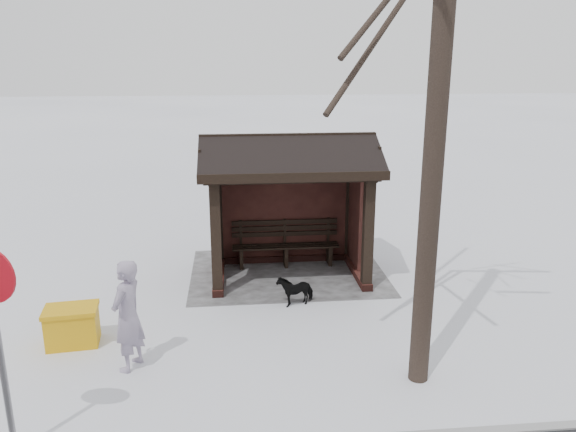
% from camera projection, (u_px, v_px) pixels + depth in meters
% --- Properties ---
extents(ground, '(120.00, 120.00, 0.00)m').
position_uv_depth(ground, '(288.00, 276.00, 12.17)').
color(ground, white).
rests_on(ground, ground).
extents(trampled_patch, '(4.20, 3.20, 0.02)m').
position_uv_depth(trampled_patch, '(287.00, 272.00, 12.36)').
color(trampled_patch, gray).
rests_on(trampled_patch, ground).
extents(bus_shelter, '(3.60, 2.40, 3.09)m').
position_uv_depth(bus_shelter, '(288.00, 177.00, 11.73)').
color(bus_shelter, '#371814').
rests_on(bus_shelter, ground).
extents(pedestrian, '(0.64, 0.75, 1.73)m').
position_uv_depth(pedestrian, '(127.00, 315.00, 8.35)').
color(pedestrian, '#968AA2').
rests_on(pedestrian, ground).
extents(dog, '(0.75, 0.53, 0.58)m').
position_uv_depth(dog, '(295.00, 290.00, 10.73)').
color(dog, black).
rests_on(dog, ground).
extents(grit_bin, '(0.91, 0.67, 0.65)m').
position_uv_depth(grit_bin, '(72.00, 326.00, 9.20)').
color(grit_bin, '#D1970C').
rests_on(grit_bin, ground).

